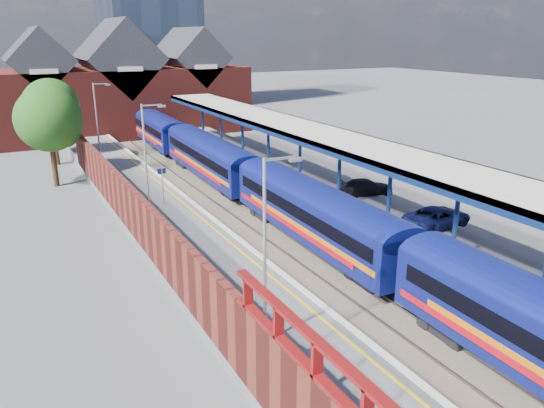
% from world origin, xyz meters
% --- Properties ---
extents(ground, '(240.00, 240.00, 0.00)m').
position_xyz_m(ground, '(0.00, 30.00, 0.00)').
color(ground, '#5B5B5E').
rests_on(ground, ground).
extents(ballast_bed, '(6.00, 76.00, 0.06)m').
position_xyz_m(ballast_bed, '(0.00, 20.00, 0.03)').
color(ballast_bed, '#473D33').
rests_on(ballast_bed, ground).
extents(rails, '(4.51, 76.00, 0.14)m').
position_xyz_m(rails, '(0.00, 20.00, 0.12)').
color(rails, slate).
rests_on(rails, ground).
extents(left_platform, '(5.00, 76.00, 1.00)m').
position_xyz_m(left_platform, '(-5.50, 20.00, 0.50)').
color(left_platform, '#565659').
rests_on(left_platform, ground).
extents(right_platform, '(6.00, 76.00, 1.00)m').
position_xyz_m(right_platform, '(6.00, 20.00, 0.50)').
color(right_platform, '#565659').
rests_on(right_platform, ground).
extents(coping_left, '(0.30, 76.00, 0.05)m').
position_xyz_m(coping_left, '(-3.15, 20.00, 1.02)').
color(coping_left, silver).
rests_on(coping_left, left_platform).
extents(coping_right, '(0.30, 76.00, 0.05)m').
position_xyz_m(coping_right, '(3.15, 20.00, 1.02)').
color(coping_right, silver).
rests_on(coping_right, right_platform).
extents(yellow_line, '(0.14, 76.00, 0.01)m').
position_xyz_m(yellow_line, '(-3.75, 20.00, 1.01)').
color(yellow_line, yellow).
rests_on(yellow_line, left_platform).
extents(train, '(3.17, 65.96, 3.45)m').
position_xyz_m(train, '(1.49, 23.44, 2.12)').
color(train, navy).
rests_on(train, ground).
extents(canopy, '(4.50, 52.00, 4.48)m').
position_xyz_m(canopy, '(5.48, 21.95, 5.25)').
color(canopy, navy).
rests_on(canopy, right_platform).
extents(lamp_post_b, '(1.48, 0.18, 7.00)m').
position_xyz_m(lamp_post_b, '(-6.36, 6.00, 4.99)').
color(lamp_post_b, '#A5A8AA').
rests_on(lamp_post_b, left_platform).
extents(lamp_post_c, '(1.48, 0.18, 7.00)m').
position_xyz_m(lamp_post_c, '(-6.36, 22.00, 4.99)').
color(lamp_post_c, '#A5A8AA').
rests_on(lamp_post_c, left_platform).
extents(lamp_post_d, '(1.48, 0.18, 7.00)m').
position_xyz_m(lamp_post_d, '(-6.36, 38.00, 4.99)').
color(lamp_post_d, '#A5A8AA').
rests_on(lamp_post_d, left_platform).
extents(platform_sign, '(0.55, 0.08, 2.50)m').
position_xyz_m(platform_sign, '(-5.00, 24.00, 2.69)').
color(platform_sign, '#A5A8AA').
rests_on(platform_sign, left_platform).
extents(brick_wall, '(0.35, 50.00, 3.86)m').
position_xyz_m(brick_wall, '(-8.10, 13.54, 2.45)').
color(brick_wall, maroon).
rests_on(brick_wall, left_platform).
extents(station_building, '(30.00, 12.12, 13.78)m').
position_xyz_m(station_building, '(0.00, 58.00, 5.45)').
color(station_building, maroon).
rests_on(station_building, ground).
extents(tree_near, '(5.20, 5.20, 8.10)m').
position_xyz_m(tree_near, '(-10.35, 35.91, 5.35)').
color(tree_near, '#382314').
rests_on(tree_near, ground).
extents(tree_far, '(5.20, 5.20, 8.10)m').
position_xyz_m(tree_far, '(-9.35, 43.91, 5.35)').
color(tree_far, '#382314').
rests_on(tree_far, ground).
extents(parked_car_dark, '(4.14, 2.50, 1.12)m').
position_xyz_m(parked_car_dark, '(8.50, 19.58, 1.56)').
color(parked_car_dark, black).
rests_on(parked_car_dark, right_platform).
extents(parked_car_blue, '(4.53, 2.36, 1.22)m').
position_xyz_m(parked_car_blue, '(8.18, 12.27, 1.61)').
color(parked_car_blue, navy).
rests_on(parked_car_blue, right_platform).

